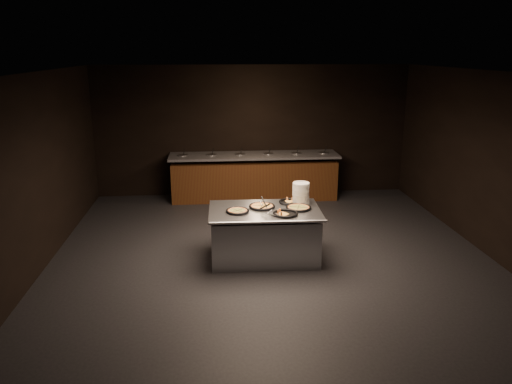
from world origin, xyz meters
The scene contains 11 objects.
room centered at (0.00, 0.00, 1.45)m, with size 7.02×8.02×2.92m.
salad_bar centered at (0.00, 3.56, 0.44)m, with size 3.70×0.83×1.18m.
serving_counter centered at (-0.12, 0.22, 0.40)m, with size 1.75×1.15×0.82m.
plate_stack centered at (0.50, 0.50, 0.99)m, with size 0.27×0.27×0.34m, color silver.
pan_veggie_whole centered at (-0.55, 0.12, 0.84)m, with size 0.36×0.36×0.04m.
pan_cheese_whole centered at (-0.15, 0.32, 0.84)m, with size 0.41×0.41×0.04m.
pan_cheese_slices_a centered at (0.31, 0.53, 0.84)m, with size 0.33×0.33×0.04m.
pan_cheese_slices_b centered at (0.17, -0.06, 0.84)m, with size 0.38×0.38×0.04m.
pan_veggie_slices centered at (0.41, 0.21, 0.84)m, with size 0.40×0.40×0.04m.
server_left centered at (-0.14, 0.34, 0.90)m, with size 0.19×0.31×0.16m.
server_right centered at (-0.10, 0.00, 0.91)m, with size 0.29×0.28×0.18m.
Camera 1 is at (-0.90, -7.10, 3.22)m, focal length 35.00 mm.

